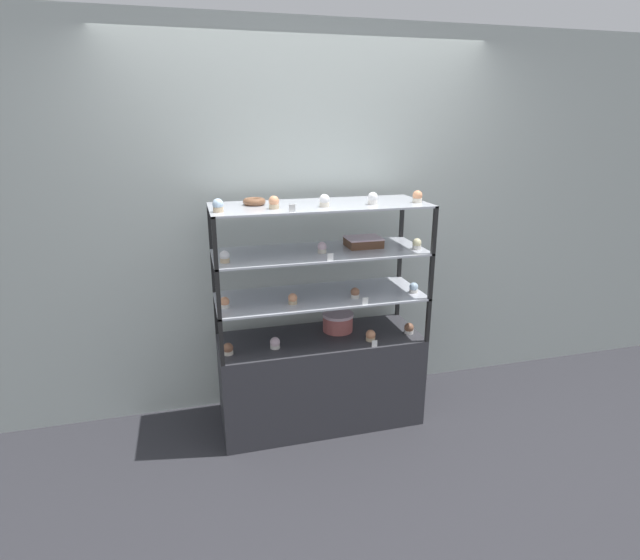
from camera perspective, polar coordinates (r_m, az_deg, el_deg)
The scene contains 29 objects.
ground_plane at distance 3.62m, azimuth 0.00°, elevation -15.49°, with size 20.00×20.00×0.00m, color #2D2D33.
back_wall at distance 3.48m, azimuth -1.70°, elevation 6.43°, with size 8.00×0.05×2.60m.
display_base at distance 3.46m, azimuth 0.00°, elevation -11.20°, with size 1.33×0.51×0.62m.
display_riser_lower at distance 3.22m, azimuth 0.00°, elevation -2.03°, with size 1.33×0.51×0.29m.
display_riser_middle at distance 3.13m, azimuth 0.00°, elevation 3.04°, with size 1.33×0.51×0.29m.
display_riser_upper at distance 3.07m, azimuth 0.00°, elevation 8.35°, with size 1.33×0.51×0.29m.
layer_cake_centerpiece at distance 3.40m, azimuth 2.05°, elevation -4.79°, with size 0.21×0.21×0.13m.
sheet_cake_frosted at distance 3.24m, azimuth 4.99°, elevation 4.37°, with size 0.22×0.18×0.06m.
cupcake_0 at distance 3.13m, azimuth -10.47°, elevation -7.77°, with size 0.06×0.06×0.07m.
cupcake_1 at distance 3.17m, azimuth -5.16°, elevation -7.20°, with size 0.06×0.06×0.07m.
cupcake_2 at distance 3.27m, azimuth 5.80°, elevation -6.34°, with size 0.06×0.06×0.07m.
cupcake_3 at distance 3.42m, azimuth 10.13°, elevation -5.48°, with size 0.06×0.06×0.07m.
price_tag_0 at distance 3.19m, azimuth 6.25°, elevation -7.24°, with size 0.04×0.00×0.04m.
cupcake_4 at distance 3.04m, azimuth -10.84°, elevation -2.55°, with size 0.06×0.06×0.07m.
cupcake_5 at distance 3.06m, azimuth -3.14°, elevation -2.17°, with size 0.06×0.06×0.07m.
cupcake_6 at distance 3.16m, azimuth 4.03°, elevation -1.50°, with size 0.06×0.06×0.07m.
cupcake_7 at distance 3.31m, azimuth 10.66°, elevation -0.89°, with size 0.06×0.06×0.07m.
price_tag_1 at distance 3.06m, azimuth 5.20°, elevation -2.40°, with size 0.04×0.00×0.04m.
cupcake_8 at distance 2.91m, azimuth -10.84°, elevation 2.61°, with size 0.06×0.06×0.07m.
cupcake_9 at distance 3.07m, azimuth 0.15°, elevation 3.71°, with size 0.06×0.06×0.07m.
cupcake_10 at distance 3.22m, azimuth 11.01°, elevation 4.06°, with size 0.06×0.06×0.07m.
price_tag_2 at distance 2.90m, azimuth 1.23°, elevation 2.64°, with size 0.04×0.00×0.04m.
cupcake_11 at distance 2.85m, azimuth -11.58°, elevation 8.33°, with size 0.06×0.06×0.07m.
cupcake_12 at distance 2.91m, azimuth -5.29°, elevation 8.80°, with size 0.06×0.06×0.07m.
cupcake_13 at distance 2.96m, azimuth 0.59°, elevation 9.04°, with size 0.06×0.06×0.07m.
cupcake_14 at distance 3.06m, azimuth 6.05°, elevation 9.24°, with size 0.06×0.06×0.07m.
cupcake_15 at distance 3.18m, azimuth 11.07°, elevation 9.31°, with size 0.06×0.06×0.07m.
price_tag_3 at distance 2.79m, azimuth -3.22°, elevation 8.17°, with size 0.04×0.00×0.04m.
donut_glazed at distance 3.06m, azimuth -7.53°, elevation 8.88°, with size 0.14×0.14×0.04m.
Camera 1 is at (-0.78, -2.92, 1.99)m, focal length 28.00 mm.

